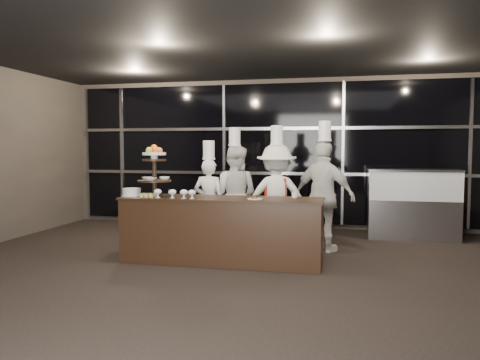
% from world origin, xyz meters
% --- Properties ---
extents(room, '(10.00, 10.00, 10.00)m').
position_xyz_m(room, '(0.00, 0.00, 1.50)').
color(room, black).
rests_on(room, ground).
extents(window_wall, '(8.60, 0.10, 2.80)m').
position_xyz_m(window_wall, '(0.00, 4.94, 1.50)').
color(window_wall, black).
rests_on(window_wall, ground).
extents(buffet_counter, '(2.84, 0.74, 0.92)m').
position_xyz_m(buffet_counter, '(-0.44, 1.85, 0.47)').
color(buffet_counter, black).
rests_on(buffet_counter, ground).
extents(display_stand, '(0.48, 0.48, 0.74)m').
position_xyz_m(display_stand, '(-1.44, 1.85, 1.34)').
color(display_stand, black).
rests_on(display_stand, buffet_counter).
extents(compotes, '(0.61, 0.11, 0.12)m').
position_xyz_m(compotes, '(-1.03, 1.63, 1.00)').
color(compotes, silver).
rests_on(compotes, buffet_counter).
extents(layer_cake, '(0.30, 0.30, 0.11)m').
position_xyz_m(layer_cake, '(-1.78, 1.80, 0.97)').
color(layer_cake, white).
rests_on(layer_cake, buffet_counter).
extents(pastry_squares, '(0.20, 0.13, 0.05)m').
position_xyz_m(pastry_squares, '(-1.48, 1.68, 0.95)').
color(pastry_squares, '#D5C168').
rests_on(pastry_squares, buffet_counter).
extents(small_plate, '(0.20, 0.20, 0.05)m').
position_xyz_m(small_plate, '(0.05, 1.75, 0.94)').
color(small_plate, white).
rests_on(small_plate, buffet_counter).
extents(chef_cup, '(0.08, 0.08, 0.07)m').
position_xyz_m(chef_cup, '(0.55, 2.10, 0.96)').
color(chef_cup, white).
rests_on(chef_cup, buffet_counter).
extents(display_case, '(1.55, 0.68, 1.24)m').
position_xyz_m(display_case, '(2.43, 4.30, 0.69)').
color(display_case, '#A5A5AA').
rests_on(display_case, ground).
extents(chef_a, '(0.56, 0.39, 1.73)m').
position_xyz_m(chef_a, '(-0.93, 2.88, 0.76)').
color(chef_a, white).
rests_on(chef_a, ground).
extents(chef_b, '(0.87, 0.72, 1.95)m').
position_xyz_m(chef_b, '(-0.56, 3.14, 0.84)').
color(chef_b, silver).
rests_on(chef_b, ground).
extents(chef_c, '(1.17, 0.80, 1.97)m').
position_xyz_m(chef_c, '(0.19, 2.87, 0.84)').
color(chef_c, white).
rests_on(chef_c, ground).
extents(chef_d, '(1.09, 0.81, 2.03)m').
position_xyz_m(chef_d, '(0.93, 2.82, 0.88)').
color(chef_d, silver).
rests_on(chef_d, ground).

